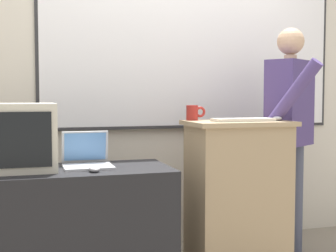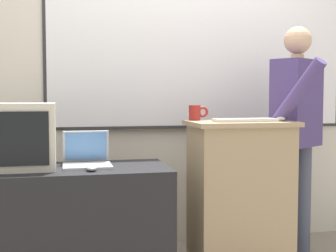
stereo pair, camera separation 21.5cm
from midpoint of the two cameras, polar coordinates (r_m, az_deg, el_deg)
back_wall at (r=3.79m, az=-1.68°, el=7.48°), size 6.40×0.17×2.86m
lectern_podium at (r=3.19m, az=6.54°, el=-8.53°), size 0.68×0.45×1.02m
side_desk at (r=2.92m, az=-12.64°, el=-12.47°), size 1.06×0.57×0.76m
person_presenter at (r=3.50m, az=12.94°, el=-0.10°), size 0.56×0.70×1.68m
laptop at (r=2.91m, az=-11.98°, el=-3.79°), size 0.29×0.29×0.21m
wireless_keyboard at (r=3.07m, az=7.16°, el=0.76°), size 0.41×0.14×0.02m
computer_mouse_by_laptop at (r=2.70m, az=-11.24°, el=-5.16°), size 0.06×0.10×0.03m
computer_mouse_by_keyboard at (r=3.18m, az=11.19°, el=0.94°), size 0.06×0.10×0.03m
crt_monitor at (r=2.86m, az=-19.29°, el=-1.24°), size 0.36×0.42×0.39m
coffee_mug at (r=3.17m, az=1.15°, el=1.63°), size 0.14×0.08×0.10m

